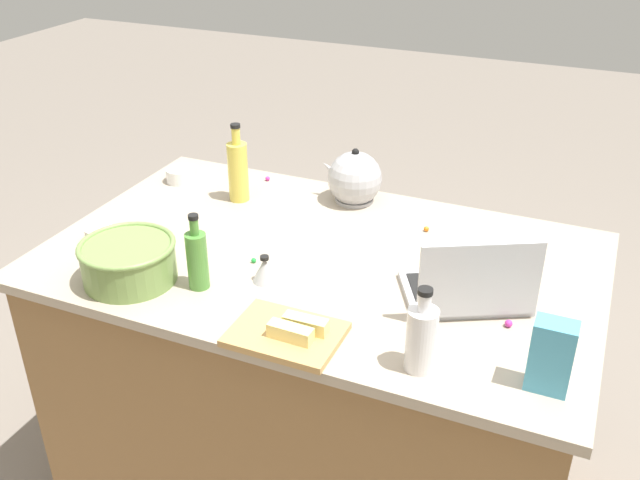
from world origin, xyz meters
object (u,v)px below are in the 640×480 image
Objects in this scene: ramekin_small at (180,175)px; kitchen_timer at (265,269)px; bottle_vinegar at (421,337)px; butter_stick_right at (290,333)px; kettle at (354,179)px; bottle_olive at (197,259)px; butter_stick_left at (306,324)px; ramekin_medium at (99,234)px; laptop at (469,288)px; mixing_bowl_large at (129,261)px; cutting_board at (286,334)px; candy_bag at (551,356)px; bottle_oil at (238,170)px.

ramekin_small is 1.27× the size of kitchen_timer.
bottle_vinegar is 1.92× the size of butter_stick_right.
kettle is 0.57m from kitchen_timer.
bottle_olive is 0.37m from butter_stick_left.
laptop is at bearing -174.80° from ramekin_medium.
kitchen_timer is at bearing -51.20° from butter_stick_right.
ramekin_small is at bearing -42.59° from butter_stick_right.
bottle_vinegar is at bearing 82.28° from laptop.
laptop is 0.90m from mixing_bowl_large.
cutting_board is at bearing 163.30° from ramekin_medium.
mixing_bowl_large is 2.37× the size of butter_stick_left.
bottle_vinegar reaches higher than mixing_bowl_large.
ramekin_medium is 0.49× the size of candy_bag.
laptop is at bearing -139.17° from cutting_board.
cutting_board is at bearing 5.84° from candy_bag.
kettle reaches higher than kitchen_timer.
bottle_oil is 2.41× the size of butter_stick_left.
bottle_oil is at bearing -20.64° from laptop.
ramekin_small is at bearing -87.75° from ramekin_medium.
ramekin_small is at bearing -40.03° from butter_stick_left.
kitchen_timer is (-0.56, 0.01, 0.01)m from ramekin_medium.
bottle_vinegar is 0.28m from candy_bag.
cutting_board is 0.05m from butter_stick_left.
bottle_vinegar is at bearing 171.40° from bottle_olive.
candy_bag is (-0.27, -0.04, 0.00)m from bottle_vinegar.
ramekin_small is 0.75m from kitchen_timer.
bottle_olive is at bearing -3.31° from candy_bag.
butter_stick_left and butter_stick_right have the same top height.
butter_stick_left is at bearing 42.20° from laptop.
cutting_board is at bearing 98.90° from kettle.
mixing_bowl_large is at bearing 13.09° from bottle_olive.
laptop is 0.54m from kitchen_timer.
bottle_oil reaches higher than butter_stick_left.
laptop is 4.48× the size of ramekin_medium.
mixing_bowl_large reaches higher than ramekin_small.
ramekin_medium is (-0.02, 0.46, -0.00)m from ramekin_small.
ramekin_small is at bearing -31.87° from bottle_vinegar.
kitchen_timer reaches higher than ramekin_small.
laptop is 0.91m from bottle_oil.
cutting_board is 1.55× the size of candy_bag.
bottle_oil is 0.49m from ramekin_medium.
butter_stick_right is at bearing 127.38° from bottle_oil.
candy_bag is at bearing 135.14° from kettle.
cutting_board is at bearing 3.03° from bottle_vinegar.
kitchen_timer is at bearing -21.43° from bottle_vinegar.
kettle is (-0.19, -0.66, -0.01)m from bottle_olive.
ramekin_small is (1.11, -0.37, -0.02)m from laptop.
ramekin_small is (0.74, -0.68, 0.02)m from cutting_board.
butter_stick_left is 0.65× the size of candy_bag.
bottle_oil is at bearing -52.62° from butter_stick_right.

